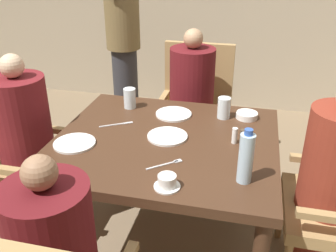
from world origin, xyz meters
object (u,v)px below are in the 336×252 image
diner_in_far_chair (191,107)px  bowl_small (247,115)px  diner_in_left_chair (27,146)px  plate_main_right (174,114)px  chair_far_side (195,107)px  glass_tall_near (130,98)px  water_bottle (246,158)px  plate_dessert_center (167,136)px  teacup_with_saucer (167,182)px  standing_host (123,35)px  plate_main_left (75,143)px  chair_left_side (7,152)px  diner_in_right_chair (330,186)px  glass_tall_mid (224,108)px

diner_in_far_chair → bowl_small: bearing=-46.8°
diner_in_left_chair → plate_main_right: diner_in_left_chair is taller
chair_far_side → glass_tall_near: chair_far_side is taller
water_bottle → plate_dessert_center: bearing=142.9°
plate_main_right → teacup_with_saucer: size_ratio=1.88×
standing_host → plate_main_left: 1.64m
diner_in_far_chair → glass_tall_near: 0.59m
diner_in_left_chair → water_bottle: diner_in_left_chair is taller
chair_far_side → teacup_with_saucer: (0.11, -1.37, 0.25)m
plate_main_left → water_bottle: bearing=-8.6°
chair_left_side → plate_dessert_center: (1.02, 0.02, 0.22)m
diner_in_left_chair → standing_host: standing_host is taller
diner_in_left_chair → plate_main_left: bearing=-22.3°
chair_left_side → diner_in_left_chair: (0.15, 0.00, 0.06)m
diner_in_left_chair → glass_tall_near: diner_in_left_chair is taller
plate_main_right → water_bottle: bearing=-53.4°
plate_main_left → diner_in_right_chair: bearing=7.4°
diner_in_left_chair → bowl_small: diner_in_left_chair is taller
diner_in_right_chair → standing_host: (-1.59, 1.43, 0.37)m
plate_main_right → plate_dessert_center: 0.29m
plate_main_right → glass_tall_near: glass_tall_near is taller
diner_in_far_chair → water_bottle: (0.43, -1.10, 0.27)m
diner_in_left_chair → standing_host: size_ratio=0.65×
diner_in_right_chair → glass_tall_mid: size_ratio=9.00×
bowl_small → water_bottle: bearing=-88.4°
diner_in_left_chair → plate_main_left: 0.47m
plate_dessert_center → teacup_with_saucer: bearing=-76.8°
plate_main_right → glass_tall_near: size_ratio=1.72×
teacup_with_saucer → plate_dessert_center: bearing=103.2°
diner_in_right_chair → teacup_with_saucer: diner_in_right_chair is taller
plate_main_right → chair_left_side: bearing=-162.8°
diner_in_left_chair → water_bottle: 1.35m
plate_main_right → water_bottle: size_ratio=0.85×
plate_main_left → glass_tall_near: bearing=76.2°
water_bottle → glass_tall_near: size_ratio=2.01×
plate_main_left → plate_main_right: same height
plate_dessert_center → glass_tall_mid: glass_tall_mid is taller
standing_host → plate_main_left: standing_host is taller
bowl_small → glass_tall_mid: size_ratio=1.01×
diner_in_left_chair → chair_far_side: size_ratio=1.16×
chair_far_side → diner_in_right_chair: bearing=-47.9°
diner_in_right_chair → plate_dessert_center: bearing=178.8°
diner_in_far_chair → bowl_small: size_ratio=9.19×
chair_left_side → teacup_with_saucer: bearing=-20.8°
diner_in_far_chair → plate_main_left: diner_in_far_chair is taller
water_bottle → glass_tall_mid: size_ratio=2.01×
diner_in_right_chair → glass_tall_mid: bearing=150.1°
diner_in_right_chair → glass_tall_near: size_ratio=9.00×
glass_tall_near → glass_tall_mid: (0.59, -0.02, 0.00)m
glass_tall_mid → plate_dessert_center: bearing=-129.9°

